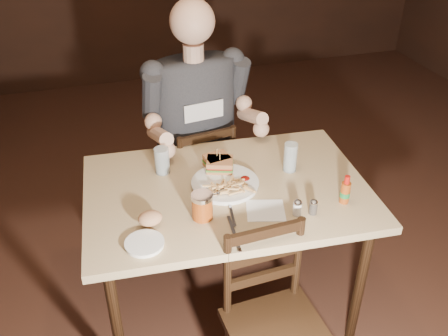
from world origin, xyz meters
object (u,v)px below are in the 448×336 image
object	(u,v)px
main_table	(227,201)
diner	(198,101)
chair_near	(278,334)
hot_sauce	(346,189)
glass_right	(290,157)
glass_left	(162,161)
side_plate	(145,244)
dinner_plate	(225,184)
chair_far	(197,180)
syrup_dispenser	(202,206)

from	to	relation	value
main_table	diner	distance (m)	0.62
chair_near	hot_sauce	world-z (taller)	hot_sauce
main_table	glass_right	world-z (taller)	glass_right
main_table	diner	xyz separation A→B (m)	(0.01, 0.56, 0.26)
chair_near	glass_left	size ratio (longest dim) A/B	6.46
main_table	side_plate	world-z (taller)	side_plate
dinner_plate	side_plate	size ratio (longest dim) A/B	1.99
dinner_plate	glass_left	xyz separation A→B (m)	(-0.25, 0.20, 0.06)
main_table	glass_right	size ratio (longest dim) A/B	9.31
chair_far	syrup_dispenser	xyz separation A→B (m)	(-0.17, -0.79, 0.42)
glass_right	side_plate	distance (m)	0.84
side_plate	main_table	bearing A→B (deg)	33.20
side_plate	glass_left	bearing A→B (deg)	71.21
chair_near	hot_sauce	xyz separation A→B (m)	(0.42, 0.33, 0.42)
dinner_plate	side_plate	bearing A→B (deg)	-144.69
chair_near	side_plate	world-z (taller)	chair_near
dinner_plate	syrup_dispenser	xyz separation A→B (m)	(-0.16, -0.20, 0.05)
main_table	syrup_dispenser	xyz separation A→B (m)	(-0.16, -0.17, 0.13)
chair_near	glass_right	size ratio (longest dim) A/B	5.81
glass_left	glass_right	xyz separation A→B (m)	(0.59, -0.16, 0.01)
hot_sauce	diner	bearing A→B (deg)	119.17
syrup_dispenser	side_plate	world-z (taller)	syrup_dispenser
main_table	dinner_plate	size ratio (longest dim) A/B	4.45
main_table	side_plate	size ratio (longest dim) A/B	8.85
chair_far	side_plate	size ratio (longest dim) A/B	5.38
main_table	dinner_plate	xyz separation A→B (m)	(-0.00, 0.02, 0.08)
chair_near	diner	distance (m)	1.26
main_table	glass_left	bearing A→B (deg)	139.69
hot_sauce	glass_right	bearing A→B (deg)	112.69
main_table	glass_left	size ratio (longest dim) A/B	10.35
chair_far	diner	size ratio (longest dim) A/B	0.78
glass_right	syrup_dispenser	size ratio (longest dim) A/B	1.23
chair_near	dinner_plate	size ratio (longest dim) A/B	2.78
main_table	syrup_dispenser	bearing A→B (deg)	-133.03
chair_far	dinner_plate	xyz separation A→B (m)	(-0.01, -0.60, 0.37)
glass_right	dinner_plate	bearing A→B (deg)	-173.49
chair_near	dinner_plate	world-z (taller)	chair_near
chair_far	side_plate	world-z (taller)	chair_far
glass_right	side_plate	xyz separation A→B (m)	(-0.76, -0.34, -0.07)
chair_far	chair_near	bearing A→B (deg)	84.44
chair_near	side_plate	xyz separation A→B (m)	(-0.47, 0.30, 0.35)
main_table	dinner_plate	world-z (taller)	dinner_plate
glass_right	hot_sauce	world-z (taller)	glass_right
chair_near	chair_far	bearing A→B (deg)	88.90
glass_right	syrup_dispenser	xyz separation A→B (m)	(-0.50, -0.23, -0.01)
diner	hot_sauce	world-z (taller)	diner
main_table	chair_far	bearing A→B (deg)	89.75
main_table	hot_sauce	size ratio (longest dim) A/B	9.89
syrup_dispenser	side_plate	xyz separation A→B (m)	(-0.26, -0.11, -0.05)
chair_near	diner	bearing A→B (deg)	88.64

